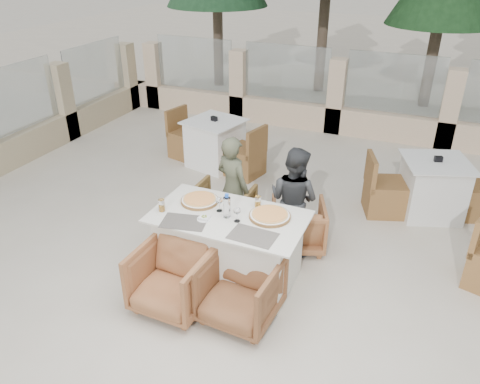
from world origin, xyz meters
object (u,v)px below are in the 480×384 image
at_px(bg_table_a, 215,143).
at_px(beer_glass_right, 258,202).
at_px(pizza_left, 200,200).
at_px(wine_glass_centre, 219,203).
at_px(armchair_far_left, 221,212).
at_px(water_bottle, 227,206).
at_px(dining_table, 229,247).
at_px(wine_glass_near, 237,213).
at_px(bg_table_b, 432,188).
at_px(diner_left, 233,188).
at_px(pizza_right, 270,215).
at_px(diner_right, 293,200).
at_px(armchair_near_left, 172,278).
at_px(armchair_near_right, 240,290).
at_px(armchair_far_right, 298,225).
at_px(olive_dish, 204,218).
at_px(beer_glass_left, 162,205).

bearing_deg(bg_table_a, beer_glass_right, -41.17).
bearing_deg(pizza_left, beer_glass_right, 12.47).
bearing_deg(pizza_left, wine_glass_centre, -17.93).
bearing_deg(armchair_far_left, water_bottle, 120.32).
bearing_deg(dining_table, wine_glass_near, -28.31).
distance_m(water_bottle, wine_glass_centre, 0.15).
distance_m(wine_glass_centre, bg_table_b, 3.08).
bearing_deg(wine_glass_centre, diner_left, 103.37).
bearing_deg(bg_table_b, pizza_right, -144.52).
relative_size(wine_glass_near, diner_right, 0.14).
bearing_deg(bg_table_a, armchair_near_left, -57.85).
bearing_deg(diner_right, dining_table, 76.58).
bearing_deg(wine_glass_near, armchair_near_right, -63.53).
distance_m(pizza_right, bg_table_b, 2.67).
bearing_deg(water_bottle, diner_right, 61.39).
relative_size(wine_glass_near, armchair_far_right, 0.29).
bearing_deg(bg_table_a, olive_dish, -52.58).
height_order(pizza_left, armchair_near_left, pizza_left).
bearing_deg(armchair_far_left, pizza_right, 145.98).
distance_m(armchair_far_left, bg_table_b, 2.84).
xyz_separation_m(armchair_far_left, armchair_near_left, (0.10, -1.35, 0.00)).
xyz_separation_m(beer_glass_left, armchair_far_left, (0.26, 0.89, -0.51)).
height_order(pizza_right, diner_right, diner_right).
bearing_deg(bg_table_b, olive_dish, -150.14).
height_order(olive_dish, bg_table_a, olive_dish).
height_order(wine_glass_centre, wine_glass_near, same).
bearing_deg(pizza_left, wine_glass_near, -21.33).
height_order(wine_glass_centre, armchair_near_left, wine_glass_centre).
height_order(pizza_left, olive_dish, pizza_left).
relative_size(wine_glass_centre, armchair_near_left, 0.25).
distance_m(dining_table, diner_left, 0.89).
relative_size(pizza_right, bg_table_b, 0.26).
xyz_separation_m(dining_table, wine_glass_centre, (-0.13, 0.05, 0.48)).
relative_size(beer_glass_left, diner_right, 0.10).
height_order(pizza_right, bg_table_b, pizza_right).
bearing_deg(bg_table_b, beer_glass_left, -155.81).
distance_m(wine_glass_centre, diner_right, 0.98).
bearing_deg(armchair_near_left, bg_table_a, 109.92).
height_order(water_bottle, beer_glass_right, water_bottle).
xyz_separation_m(armchair_near_left, diner_right, (0.78, 1.46, 0.31)).
xyz_separation_m(diner_left, bg_table_b, (2.23, 1.50, -0.27)).
bearing_deg(olive_dish, beer_glass_left, -177.67).
height_order(diner_left, bg_table_a, diner_left).
distance_m(beer_glass_left, armchair_far_left, 1.05).
bearing_deg(diner_right, wine_glass_near, 85.23).
distance_m(pizza_left, diner_right, 1.10).
relative_size(dining_table, armchair_far_right, 2.52).
bearing_deg(pizza_left, beer_glass_left, -130.36).
height_order(wine_glass_near, diner_right, diner_right).
relative_size(beer_glass_left, bg_table_a, 0.08).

